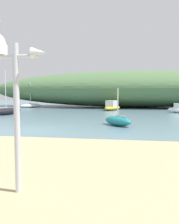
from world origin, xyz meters
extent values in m
plane|color=slate|center=(0.00, 0.00, 0.00)|extent=(120.00, 120.00, 0.00)
ellipsoid|color=#517547|center=(5.92, 26.36, 2.94)|extent=(48.13, 13.12, 5.87)
cylinder|color=silver|center=(3.55, -9.46, 1.70)|extent=(0.12, 0.12, 3.00)
cylinder|color=silver|center=(3.55, -9.46, 2.94)|extent=(0.97, 0.07, 0.07)
cone|color=silver|center=(4.03, -9.46, 3.00)|extent=(0.28, 0.21, 0.21)
cone|color=gold|center=(3.25, -9.44, 3.63)|extent=(0.06, 0.04, 0.03)
ellipsoid|color=teal|center=(4.91, 2.73, 0.33)|extent=(2.45, 2.65, 0.66)
cylinder|color=silver|center=(4.91, 2.73, 1.52)|extent=(0.08, 0.08, 2.13)
cylinder|color=silver|center=(5.17, 2.42, 0.71)|extent=(0.81, 0.95, 0.06)
ellipsoid|color=black|center=(-7.08, 9.40, 0.35)|extent=(2.40, 4.27, 0.70)
cylinder|color=silver|center=(-7.08, 9.40, 2.60)|extent=(0.08, 0.08, 4.22)
cylinder|color=silver|center=(-7.27, 8.81, 0.74)|extent=(0.63, 1.78, 0.06)
ellipsoid|color=white|center=(-9.68, 21.63, 0.31)|extent=(3.26, 3.00, 0.62)
cylinder|color=silver|center=(-9.68, 21.63, 2.25)|extent=(0.08, 0.08, 3.62)
cylinder|color=silver|center=(-9.30, 21.95, 0.69)|extent=(1.17, 0.99, 0.06)
cube|color=silver|center=(11.13, 14.93, 0.76)|extent=(1.08, 0.92, 0.65)
ellipsoid|color=gold|center=(3.38, 18.38, 0.31)|extent=(2.61, 4.27, 0.61)
cube|color=silver|center=(3.25, 18.00, 0.85)|extent=(1.51, 1.70, 0.90)
camera|label=1|loc=(5.80, -13.97, 2.21)|focal=38.78mm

